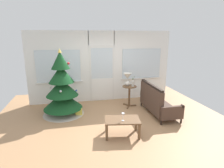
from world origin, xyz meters
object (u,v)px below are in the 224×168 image
object	(u,v)px
christmas_tree	(62,90)
table_lamp	(128,78)
flower_vase	(133,83)
gift_box	(79,111)
wine_glass	(123,115)
settee_sofa	(156,102)
coffee_table	(122,122)
side_table	(129,92)

from	to	relation	value
christmas_tree	table_lamp	bearing A→B (deg)	5.88
table_lamp	flower_vase	distance (m)	0.25
gift_box	wine_glass	bearing A→B (deg)	-58.14
settee_sofa	coffee_table	distance (m)	1.74
christmas_tree	coffee_table	xyz separation A→B (m)	(1.44, -1.64, -0.41)
flower_vase	coffee_table	world-z (taller)	flower_vase
flower_vase	coffee_table	bearing A→B (deg)	-115.75
table_lamp	gift_box	distance (m)	1.94
wine_glass	table_lamp	bearing A→B (deg)	70.34
side_table	wine_glass	distance (m)	2.05
christmas_tree	coffee_table	distance (m)	2.22
side_table	coffee_table	world-z (taller)	side_table
christmas_tree	wine_glass	xyz separation A→B (m)	(1.43, -1.73, -0.20)
christmas_tree	coffee_table	bearing A→B (deg)	-48.76
side_table	gift_box	size ratio (longest dim) A/B	3.53
settee_sofa	table_lamp	size ratio (longest dim) A/B	3.73
side_table	wine_glass	size ratio (longest dim) A/B	3.73
table_lamp	flower_vase	world-z (taller)	table_lamp
table_lamp	christmas_tree	bearing A→B (deg)	-174.12
settee_sofa	gift_box	size ratio (longest dim) A/B	7.97
christmas_tree	settee_sofa	world-z (taller)	christmas_tree
coffee_table	gift_box	xyz separation A→B (m)	(-0.98, 1.49, -0.25)
table_lamp	gift_box	size ratio (longest dim) A/B	2.14
table_lamp	gift_box	bearing A→B (deg)	-167.48
flower_vase	settee_sofa	bearing A→B (deg)	-52.88
settee_sofa	christmas_tree	bearing A→B (deg)	168.20
settee_sofa	side_table	xyz separation A→B (m)	(-0.64, 0.77, 0.14)
christmas_tree	table_lamp	world-z (taller)	christmas_tree
christmas_tree	settee_sofa	distance (m)	2.91
flower_vase	christmas_tree	bearing A→B (deg)	-177.02
gift_box	coffee_table	bearing A→B (deg)	-56.59
christmas_tree	flower_vase	world-z (taller)	christmas_tree
settee_sofa	wine_glass	size ratio (longest dim) A/B	8.41
coffee_table	gift_box	world-z (taller)	coffee_table
wine_glass	coffee_table	bearing A→B (deg)	86.45
flower_vase	wine_glass	world-z (taller)	flower_vase
christmas_tree	gift_box	xyz separation A→B (m)	(0.46, -0.15, -0.66)
coffee_table	table_lamp	bearing A→B (deg)	69.67
coffee_table	side_table	bearing A→B (deg)	67.63
settee_sofa	wine_glass	bearing A→B (deg)	-140.79
christmas_tree	side_table	bearing A→B (deg)	4.68
wine_glass	gift_box	size ratio (longest dim) A/B	0.95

